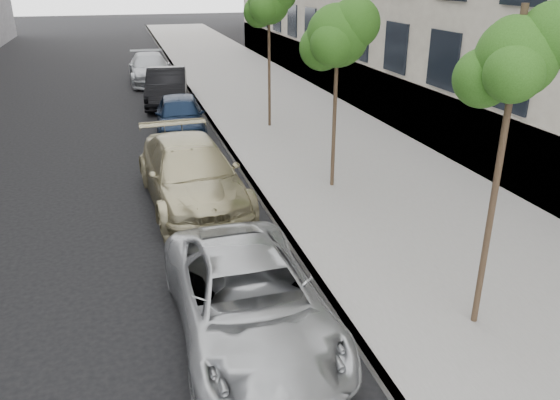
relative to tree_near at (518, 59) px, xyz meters
name	(u,v)px	position (x,y,z in m)	size (l,w,h in m)	color
sidewalk	(244,81)	(1.07, 22.50, -4.28)	(6.40, 72.00, 0.14)	gray
curb	(185,84)	(-2.05, 22.50, -4.28)	(0.15, 72.00, 0.14)	#9E9B93
tree_near	(518,59)	(0.00, 0.00, 0.00)	(1.52, 1.32, 4.98)	#38281C
tree_mid	(339,35)	(0.00, 6.50, -0.32)	(1.83, 1.63, 4.80)	#38281C
tree_far	(269,3)	(0.00, 13.00, 0.12)	(1.76, 1.56, 5.21)	#38281C
minivan	(249,300)	(-3.64, 0.80, -3.68)	(2.25, 4.88, 1.36)	#ADB0B2
suv	(191,174)	(-3.77, 6.57, -3.56)	(2.22, 5.46, 1.59)	tan
sedan_blue	(180,115)	(-3.33, 13.07, -3.63)	(1.70, 4.23, 1.44)	#0F1C33
sedan_black	(167,87)	(-3.33, 18.19, -3.56)	(1.68, 4.80, 1.58)	black
sedan_rear	(150,69)	(-3.71, 23.79, -3.60)	(2.12, 5.21, 1.51)	#A5A9AD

